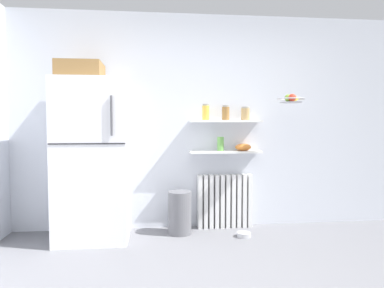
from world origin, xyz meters
name	(u,v)px	position (x,y,z in m)	size (l,w,h in m)	color
ground_plane	(219,279)	(0.00, 0.50, 0.00)	(7.04, 7.04, 0.00)	slate
back_wall	(196,122)	(0.00, 2.05, 1.30)	(7.04, 0.10, 2.60)	silver
refrigerator	(93,156)	(-1.20, 1.66, 0.92)	(0.77, 0.71, 1.93)	silver
radiator	(225,201)	(0.34, 1.92, 0.33)	(0.67, 0.12, 0.65)	white
wall_shelf_lower	(225,152)	(0.34, 1.89, 0.93)	(0.87, 0.22, 0.03)	white
wall_shelf_upper	(226,121)	(0.34, 1.89, 1.31)	(0.87, 0.22, 0.03)	white
storage_jar_0	(206,112)	(0.09, 1.89, 1.41)	(0.09, 0.09, 0.19)	yellow
storage_jar_1	(226,113)	(0.34, 1.89, 1.41)	(0.09, 0.09, 0.18)	olive
storage_jar_2	(245,114)	(0.58, 1.89, 1.40)	(0.10, 0.10, 0.16)	tan
vase	(221,144)	(0.28, 1.89, 1.03)	(0.08, 0.08, 0.17)	#66A84C
shelf_bowl	(243,147)	(0.56, 1.89, 0.99)	(0.19, 0.19, 0.09)	orange
trash_bin	(180,213)	(-0.23, 1.73, 0.25)	(0.27, 0.27, 0.49)	slate
pet_food_bowl	(244,235)	(0.48, 1.53, 0.03)	(0.16, 0.16, 0.05)	#B7B7BC
hanging_fruit_basket	(291,99)	(1.03, 1.59, 1.56)	(0.31, 0.31, 0.10)	#B2B2B7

